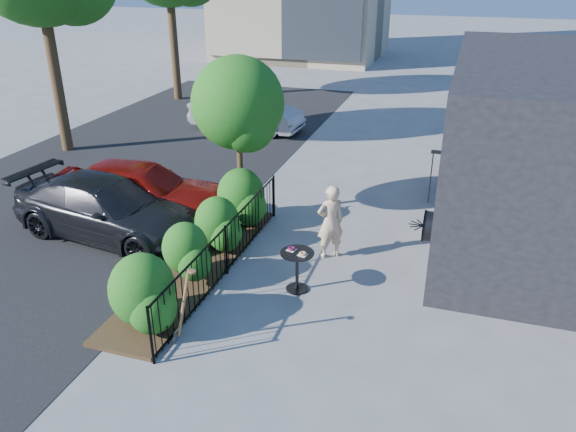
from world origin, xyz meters
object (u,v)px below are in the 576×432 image
(patio_tree, at_px, (240,109))
(woman, at_px, (330,222))
(shovel, at_px, (182,311))
(car_red, at_px, (139,190))
(car_darkgrey, at_px, (108,208))
(cafe_table, at_px, (297,264))
(car_silver, at_px, (246,112))

(patio_tree, distance_m, woman, 3.51)
(patio_tree, height_order, shovel, patio_tree)
(car_red, relative_size, car_darkgrey, 0.92)
(woman, xyz_separation_m, shovel, (-1.60, -3.76, -0.16))
(patio_tree, distance_m, cafe_table, 4.30)
(woman, bearing_deg, car_darkgrey, -29.94)
(car_red, bearing_deg, shovel, -149.45)
(car_darkgrey, bearing_deg, cafe_table, -93.85)
(car_silver, bearing_deg, car_red, -173.65)
(woman, xyz_separation_m, car_silver, (-5.37, 8.68, -0.13))
(cafe_table, bearing_deg, car_red, 156.44)
(woman, xyz_separation_m, car_darkgrey, (-5.17, -0.57, -0.14))
(car_red, bearing_deg, car_darkgrey, 163.95)
(car_red, relative_size, car_silver, 1.03)
(car_silver, xyz_separation_m, car_darkgrey, (0.20, -9.24, -0.01))
(car_red, height_order, car_darkgrey, car_red)
(car_red, xyz_separation_m, car_darkgrey, (-0.16, -1.10, -0.06))
(patio_tree, bearing_deg, car_silver, 110.91)
(patio_tree, xyz_separation_m, car_silver, (-2.79, 7.30, -2.06))
(woman, bearing_deg, shovel, 30.70)
(woman, height_order, car_darkgrey, woman)
(shovel, height_order, car_red, car_red)
(shovel, relative_size, car_darkgrey, 0.32)
(cafe_table, xyz_separation_m, shovel, (-1.32, -2.23, 0.09))
(patio_tree, bearing_deg, woman, -28.08)
(patio_tree, bearing_deg, cafe_table, -51.67)
(car_silver, relative_size, car_darkgrey, 0.90)
(woman, height_order, shovel, woman)
(cafe_table, xyz_separation_m, car_darkgrey, (-4.89, 0.97, 0.12))
(woman, relative_size, car_red, 0.38)
(patio_tree, xyz_separation_m, car_red, (-2.43, -0.85, -2.01))
(shovel, distance_m, car_red, 5.48)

